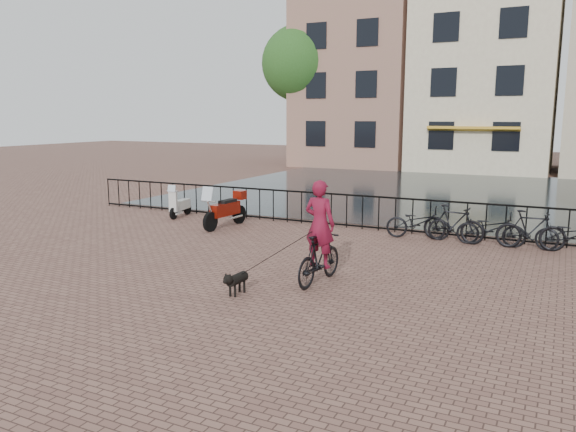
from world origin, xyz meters
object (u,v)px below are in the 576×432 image
at_px(scooter, 180,200).
at_px(dog, 237,282).
at_px(motorcycle, 225,205).
at_px(cyclist, 320,238).

bearing_deg(scooter, dog, -55.08).
height_order(dog, scooter, scooter).
xyz_separation_m(motorcycle, scooter, (-2.33, 0.87, -0.10)).
distance_m(motorcycle, scooter, 2.49).
distance_m(cyclist, dog, 1.88).
height_order(motorcycle, scooter, motorcycle).
relative_size(cyclist, scooter, 1.91).
relative_size(cyclist, dog, 3.40).
bearing_deg(dog, scooter, 135.70).
bearing_deg(dog, motorcycle, 126.30).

